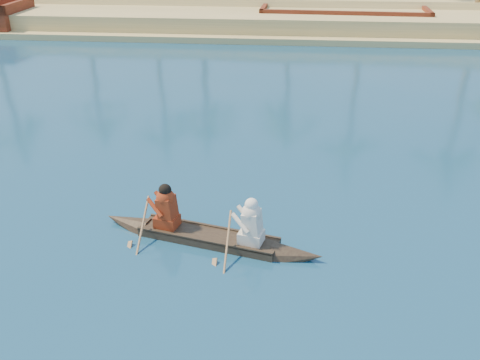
# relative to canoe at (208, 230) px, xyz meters

# --- Properties ---
(ground) EXTENTS (160.00, 160.00, 0.00)m
(ground) POSITION_rel_canoe_xyz_m (4.33, -0.40, -0.28)
(ground) COLOR navy
(ground) RESTS_ON ground
(shrub_cluster) EXTENTS (100.00, 6.00, 2.40)m
(shrub_cluster) POSITION_rel_canoe_xyz_m (4.33, 31.10, 0.92)
(shrub_cluster) COLOR #1F3613
(shrub_cluster) RESTS_ON ground
(canoe) EXTENTS (5.35, 1.96, 1.47)m
(canoe) POSITION_rel_canoe_xyz_m (0.00, 0.00, 0.00)
(canoe) COLOR #3F3322
(canoe) RESTS_ON ground
(barge_mid) EXTENTS (11.01, 4.08, 1.81)m
(barge_mid) POSITION_rel_canoe_xyz_m (4.98, 26.60, 0.35)
(barge_mid) COLOR maroon
(barge_mid) RESTS_ON ground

